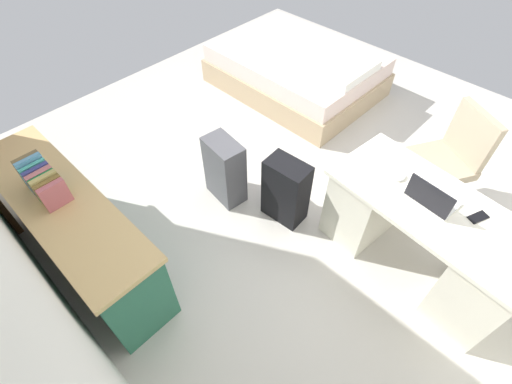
% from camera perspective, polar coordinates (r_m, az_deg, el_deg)
% --- Properties ---
extents(ground_plane, '(5.65, 5.65, 0.00)m').
position_cam_1_polar(ground_plane, '(3.66, 7.04, 2.12)').
color(ground_plane, beige).
extents(desk, '(1.50, 0.81, 0.72)m').
position_cam_1_polar(desk, '(3.00, 24.06, -6.15)').
color(desk, silver).
rests_on(desk, ground_plane).
extents(office_chair, '(0.63, 0.63, 0.94)m').
position_cam_1_polar(office_chair, '(3.54, 26.84, 3.63)').
color(office_chair, black).
rests_on(office_chair, ground_plane).
extents(credenza, '(1.80, 0.48, 0.74)m').
position_cam_1_polar(credenza, '(3.08, -25.92, -5.48)').
color(credenza, '#28664C').
rests_on(credenza, ground_plane).
extents(bed, '(1.91, 1.42, 0.58)m').
position_cam_1_polar(bed, '(4.77, 6.31, 18.18)').
color(bed, tan).
rests_on(bed, ground_plane).
extents(suitcase_black, '(0.37, 0.24, 0.61)m').
position_cam_1_polar(suitcase_black, '(3.12, 4.61, 0.15)').
color(suitcase_black, black).
rests_on(suitcase_black, ground_plane).
extents(suitcase_spare_grey, '(0.39, 0.26, 0.63)m').
position_cam_1_polar(suitcase_spare_grey, '(3.28, -4.83, 3.34)').
color(suitcase_spare_grey, '#4C4C51').
rests_on(suitcase_spare_grey, ground_plane).
extents(laptop, '(0.33, 0.25, 0.21)m').
position_cam_1_polar(laptop, '(2.71, 25.42, -0.85)').
color(laptop, silver).
rests_on(laptop, desk).
extents(computer_mouse, '(0.07, 0.11, 0.03)m').
position_cam_1_polar(computer_mouse, '(2.82, 21.40, 2.15)').
color(computer_mouse, white).
rests_on(computer_mouse, desk).
extents(cell_phone_near_laptop, '(0.11, 0.15, 0.01)m').
position_cam_1_polar(cell_phone_near_laptop, '(2.81, 31.09, -3.34)').
color(cell_phone_near_laptop, black).
rests_on(cell_phone_near_laptop, desk).
extents(book_row, '(0.36, 0.17, 0.23)m').
position_cam_1_polar(book_row, '(2.82, -29.96, 1.39)').
color(book_row, '#B25960').
rests_on(book_row, credenza).
extents(figurine_small, '(0.08, 0.08, 0.11)m').
position_cam_1_polar(figurine_small, '(3.04, -31.36, 2.97)').
color(figurine_small, '#4C7FBF').
rests_on(figurine_small, credenza).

